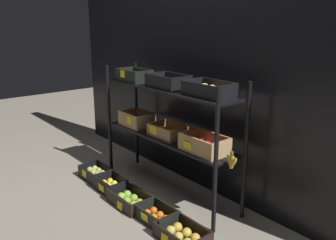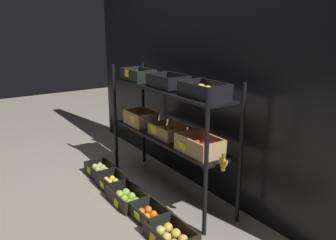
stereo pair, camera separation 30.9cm
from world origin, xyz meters
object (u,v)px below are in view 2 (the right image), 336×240
display_rack (170,114)px  crate_ground_tangerine (150,215)px  crate_ground_pear (100,170)px  crate_ground_lemon (113,183)px  crate_ground_apple_green (127,198)px  crate_ground_apple_gold (171,236)px

display_rack → crate_ground_tangerine: size_ratio=4.72×
crate_ground_pear → crate_ground_tangerine: (0.99, -0.01, -0.01)m
crate_ground_lemon → crate_ground_tangerine: (0.66, 0.01, -0.01)m
crate_ground_apple_green → crate_ground_tangerine: (0.34, 0.02, -0.00)m
crate_ground_pear → crate_ground_apple_green: size_ratio=0.86×
crate_ground_lemon → crate_ground_apple_green: bearing=-2.5°
crate_ground_pear → crate_ground_apple_green: bearing=-2.8°
crate_ground_lemon → crate_ground_apple_gold: crate_ground_lemon is taller
display_rack → crate_ground_lemon: 0.86m
display_rack → crate_ground_pear: (-0.68, -0.38, -0.68)m
crate_ground_pear → crate_ground_apple_gold: (1.31, -0.03, -0.01)m
crate_ground_pear → crate_ground_tangerine: size_ratio=0.98×
crate_ground_tangerine → display_rack: bearing=128.7°
crate_ground_lemon → crate_ground_apple_gold: (0.98, -0.01, -0.01)m
crate_ground_pear → crate_ground_tangerine: crate_ground_pear is taller
crate_ground_lemon → crate_ground_tangerine: bearing=0.7°
display_rack → crate_ground_pear: size_ratio=4.82×
crate_ground_tangerine → crate_ground_apple_green: bearing=-176.3°
crate_ground_lemon → crate_ground_apple_green: (0.33, -0.01, -0.01)m
crate_ground_pear → crate_ground_apple_gold: bearing=-1.3°
crate_ground_tangerine → crate_ground_apple_gold: (0.32, -0.02, 0.00)m
crate_ground_lemon → crate_ground_pear: bearing=176.8°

